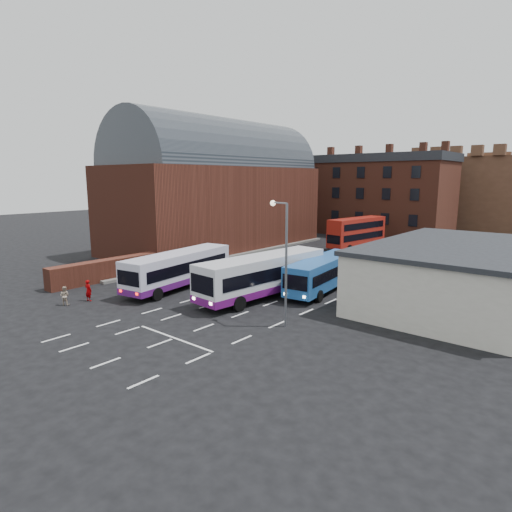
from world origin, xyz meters
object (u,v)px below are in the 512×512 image
Objects in this scene: bus_blue at (323,272)px; street_lamp at (283,252)px; bus_red_double at (357,232)px; pedestrian_beige at (65,296)px; bus_white_inbound at (263,273)px; pedestrian_red at (88,290)px; bus_white_outbound at (179,267)px.

bus_blue is 1.31× the size of street_lamp.
bus_red_double is 35.68m from pedestrian_beige.
bus_white_inbound is 25.49m from bus_red_double.
bus_red_double is at bearing -73.75° from bus_white_inbound.
bus_blue is at bearing 105.43° from street_lamp.
street_lamp is 15.89m from pedestrian_beige.
pedestrian_beige is (-11.73, -14.83, -0.86)m from bus_blue.
street_lamp is at bearing -173.39° from pedestrian_red.
bus_blue is 6.29× the size of pedestrian_red.
bus_red_double is 34.06m from pedestrian_red.
pedestrian_beige is at bearing 53.24° from bus_white_inbound.
bus_blue is 17.50m from pedestrian_red.
bus_white_inbound reaches higher than pedestrian_beige.
bus_white_inbound is at bearing -147.63° from pedestrian_red.
bus_white_inbound is 6.88m from street_lamp.
bus_white_outbound is 8.66m from pedestrian_beige.
pedestrian_red is (-13.77, -4.72, -3.70)m from street_lamp.
bus_white_inbound is 12.61m from pedestrian_red.
bus_blue is at bearing -114.69° from bus_white_inbound.
pedestrian_beige is at bearing 90.70° from bus_red_double.
bus_white_outbound reaches higher than pedestrian_red.
bus_red_double reaches higher than bus_white_outbound.
bus_white_inbound reaches higher than pedestrian_red.
bus_red_double is at bearing -108.83° from pedestrian_red.
street_lamp is 4.80× the size of pedestrian_red.
street_lamp reaches higher than bus_white_outbound.
bus_white_outbound is 1.45× the size of street_lamp.
bus_white_outbound is 8.02× the size of pedestrian_beige.
bus_red_double reaches higher than pedestrian_beige.
bus_white_outbound is at bearing -119.04° from pedestrian_red.
pedestrian_red is (-2.01, -6.69, -0.92)m from bus_white_outbound.
bus_blue is 18.93m from pedestrian_beige.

